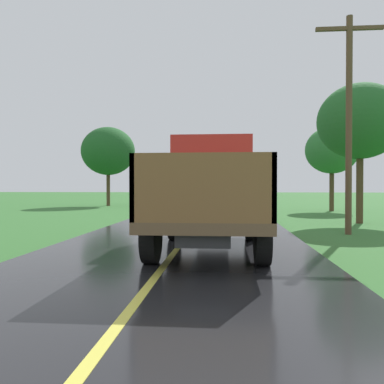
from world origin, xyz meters
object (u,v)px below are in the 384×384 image
Objects in this scene: banana_truck_near at (211,190)px; roadside_tree_mid_right at (108,151)px; roadside_tree_near_left at (360,122)px; utility_pole_roadside at (349,116)px; roadside_tree_far_left at (332,150)px.

roadside_tree_mid_right is at bearing 113.51° from banana_truck_near.
banana_truck_near is at bearing -130.17° from roadside_tree_near_left.
utility_pole_roadside is 1.33× the size of roadside_tree_far_left.
roadside_tree_mid_right reaches higher than roadside_tree_far_left.
roadside_tree_near_left is (5.96, 7.06, 2.77)m from banana_truck_near.
roadside_tree_mid_right is (-8.83, 20.29, 2.83)m from banana_truck_near.
roadside_tree_near_left reaches higher than banana_truck_near.
roadside_tree_far_left is at bearing 65.35° from banana_truck_near.
roadside_tree_near_left is (1.64, 3.90, 0.44)m from utility_pole_roadside.
banana_truck_near is 9.64m from roadside_tree_near_left.
roadside_tree_mid_right is (-14.78, 13.23, 0.05)m from roadside_tree_near_left.
roadside_tree_mid_right is (-13.14, 17.13, 0.49)m from utility_pole_roadside.
roadside_tree_near_left is 0.94× the size of roadside_tree_mid_right.
banana_truck_near is 16.87m from roadside_tree_far_left.
banana_truck_near is 0.94× the size of roadside_tree_mid_right.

